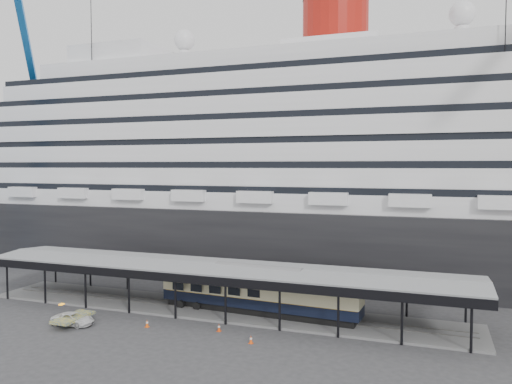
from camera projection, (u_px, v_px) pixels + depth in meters
ground at (196, 324)px, 51.10m from camera, size 200.00×200.00×0.00m
cruise_ship at (285, 153)px, 80.20m from camera, size 130.00×30.00×43.90m
platform_canopy at (216, 290)px, 55.68m from camera, size 56.00×9.18×5.30m
port_truck at (73, 319)px, 50.76m from camera, size 4.41×2.04×1.22m
pullman_carriage at (258, 291)px, 53.98m from camera, size 22.63×4.43×22.07m
traffic_cone_left at (147, 323)px, 50.08m from camera, size 0.46×0.46×0.76m
traffic_cone_mid at (219, 327)px, 48.80m from camera, size 0.44×0.44×0.76m
traffic_cone_right at (251, 339)px, 45.46m from camera, size 0.45×0.45×0.74m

